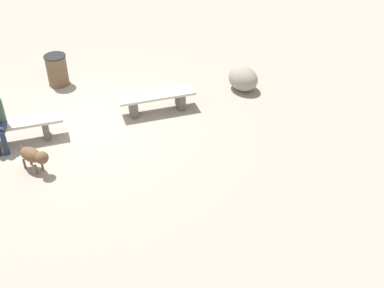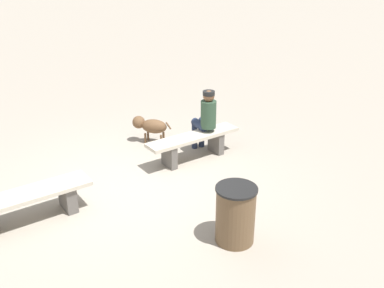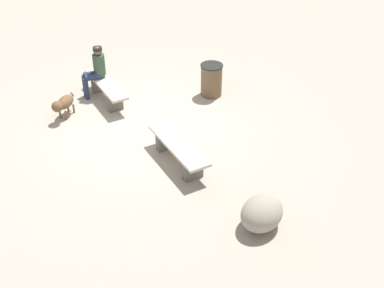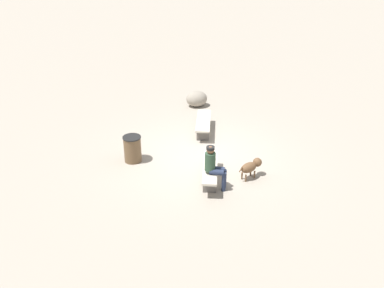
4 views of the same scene
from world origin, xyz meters
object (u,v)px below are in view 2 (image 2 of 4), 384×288
object	(u,v)px
bench_right	(193,142)
bench_left	(28,202)
trash_bin	(235,214)
seated_person	(206,117)
dog	(150,125)

from	to	relation	value
bench_right	bench_left	bearing A→B (deg)	-174.28
bench_right	trash_bin	world-z (taller)	trash_bin
bench_right	trash_bin	distance (m)	2.51
bench_right	seated_person	bearing A→B (deg)	16.19
bench_right	seated_person	distance (m)	0.52
dog	trash_bin	bearing A→B (deg)	128.07
bench_right	seated_person	size ratio (longest dim) A/B	1.48
seated_person	bench_right	bearing A→B (deg)	-156.73
bench_right	seated_person	world-z (taller)	seated_person
seated_person	dog	size ratio (longest dim) A/B	1.76
bench_left	trash_bin	bearing A→B (deg)	-44.18
bench_right	trash_bin	xyz separation A→B (m)	(-1.30, -2.15, 0.06)
seated_person	bench_left	bearing A→B (deg)	-166.10
seated_person	trash_bin	world-z (taller)	seated_person
bench_right	dog	size ratio (longest dim) A/B	2.61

